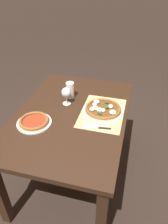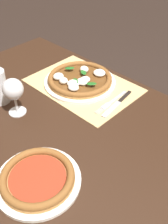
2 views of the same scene
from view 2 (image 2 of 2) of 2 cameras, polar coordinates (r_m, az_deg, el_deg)
ground_plane at (r=1.62m, az=-4.53°, el=-21.50°), size 24.00×24.00×0.00m
dining_table at (r=1.11m, az=-6.18°, el=-5.32°), size 1.29×0.89×0.74m
paper_placemat at (r=1.21m, az=-0.22°, el=5.87°), size 0.48×0.34×0.00m
pizza_near at (r=1.21m, az=-0.93°, el=7.10°), size 0.33×0.33×0.05m
pizza_far at (r=0.82m, az=-10.07°, el=-13.99°), size 0.26×0.26×0.04m
wine_glass at (r=1.03m, az=-15.14°, el=4.50°), size 0.08×0.08×0.16m
fork at (r=1.10m, az=5.93°, el=2.12°), size 0.02×0.20×0.00m
knife at (r=1.10m, az=7.28°, el=1.84°), size 0.04×0.22×0.01m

